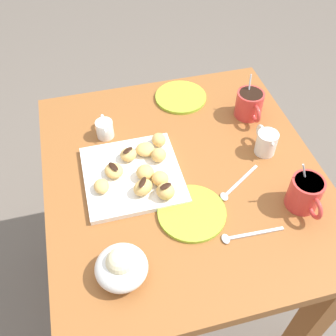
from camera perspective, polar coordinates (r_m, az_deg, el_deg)
ground_plane at (r=1.73m, az=1.48°, el=-16.94°), size 8.00×8.00×0.00m
dining_table at (r=1.22m, az=2.02°, el=-5.36°), size 0.85×0.77×0.75m
pastry_plate_square at (r=1.08m, az=-5.23°, el=-1.02°), size 0.26×0.26×0.02m
coffee_mug_red_left at (r=1.26m, az=11.89°, el=9.23°), size 0.12×0.09×0.13m
coffee_mug_red_right at (r=1.04m, az=19.54°, el=-3.46°), size 0.12×0.08×0.14m
cream_pitcher_white at (r=1.15m, az=14.25°, el=3.78°), size 0.10×0.06×0.07m
ice_cream_bowl at (r=0.89m, az=-6.88°, el=-14.15°), size 0.12×0.12×0.09m
chocolate_sauce_pitcher at (r=1.19m, az=-9.31°, el=5.82°), size 0.09×0.05×0.06m
saucer_lime_left at (r=1.00m, az=3.52°, el=-6.59°), size 0.18×0.18×0.01m
saucer_lime_right at (r=1.33m, az=1.88°, el=10.38°), size 0.17×0.17×0.01m
loose_spoon_near_saucer at (r=1.07m, az=9.81°, el=-2.67°), size 0.10×0.14×0.01m
loose_spoon_by_plate at (r=0.98m, az=11.16°, el=-9.70°), size 0.03×0.16×0.01m
beignet_0 at (r=1.01m, az=-3.70°, el=-2.87°), size 0.06×0.07×0.04m
chocolate_drizzle_0 at (r=1.00m, az=-3.76°, el=-2.11°), size 0.04×0.03×0.00m
beignet_1 at (r=1.11m, az=-3.36°, el=2.75°), size 0.07×0.07×0.03m
beignet_2 at (r=1.09m, az=-1.36°, el=1.94°), size 0.06×0.06×0.04m
beignet_3 at (r=1.05m, az=-3.37°, el=-0.65°), size 0.07×0.07×0.04m
beignet_4 at (r=1.00m, az=-0.35°, el=-3.44°), size 0.07×0.06×0.04m
chocolate_drizzle_4 at (r=0.99m, az=-0.35°, el=-2.68°), size 0.03×0.04×0.00m
beignet_5 at (r=1.06m, az=-7.95°, el=-0.37°), size 0.07×0.07×0.03m
chocolate_drizzle_5 at (r=1.05m, az=-8.04°, el=0.20°), size 0.04×0.03×0.00m
beignet_6 at (r=1.10m, az=-5.86°, el=1.99°), size 0.06×0.06×0.03m
chocolate_drizzle_6 at (r=1.09m, az=-5.93°, el=2.61°), size 0.03×0.04×0.00m
beignet_7 at (r=1.03m, az=-9.75°, el=-2.64°), size 0.05×0.04×0.03m
beignet_8 at (r=1.03m, az=-1.16°, el=-1.56°), size 0.06×0.06×0.04m
beignet_9 at (r=1.13m, az=-1.36°, el=4.17°), size 0.05×0.04×0.04m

